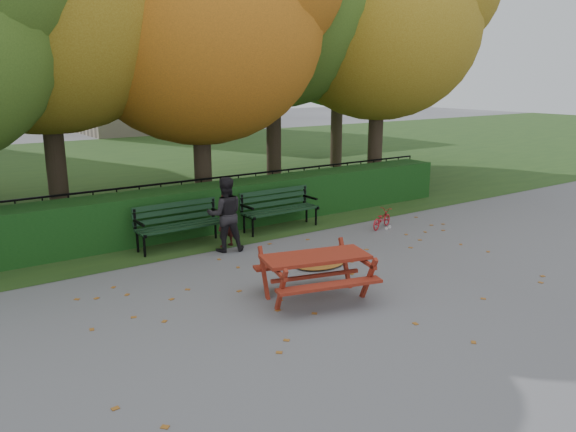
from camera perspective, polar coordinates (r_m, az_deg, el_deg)
ground at (r=9.26m, az=6.27°, el=-7.19°), size 90.00×90.00×0.00m
grass_strip at (r=21.51m, az=-19.09°, el=4.28°), size 90.00×90.00×0.00m
building_right at (r=37.19m, az=-13.84°, el=17.66°), size 9.00×6.00×12.00m
hedge at (r=12.69m, az=-7.13°, el=0.96°), size 13.00×0.90×1.00m
iron_fence at (r=13.38m, az=-8.74°, el=1.74°), size 14.00×0.04×1.02m
tree_c at (r=14.13m, az=-7.47°, el=19.91°), size 6.30×6.00×8.00m
tree_e at (r=17.41m, az=10.70°, el=19.50°), size 6.09×5.80×8.16m
tree_g at (r=21.57m, az=6.33°, el=19.29°), size 6.30×6.00×8.55m
bench_left at (r=11.44m, az=-11.00°, el=-0.52°), size 1.80×0.57×0.88m
bench_right at (r=12.56m, az=-0.98°, el=1.03°), size 1.80×0.57×0.88m
picnic_table at (r=8.60m, az=2.81°, el=-4.98°), size 1.89×1.67×0.79m
leaf_pile at (r=10.26m, az=3.31°, el=-4.79°), size 1.18×0.99×0.07m
leaf_scatter at (r=9.46m, az=5.07°, el=-6.64°), size 9.00×5.70×0.01m
child at (r=11.25m, az=-6.35°, el=-0.32°), size 0.47×0.36×1.14m
adult at (r=10.95m, az=-6.39°, el=0.17°), size 0.86×0.76×1.47m
bicycle at (r=12.83m, az=9.49°, el=-0.29°), size 0.86×0.55×0.43m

